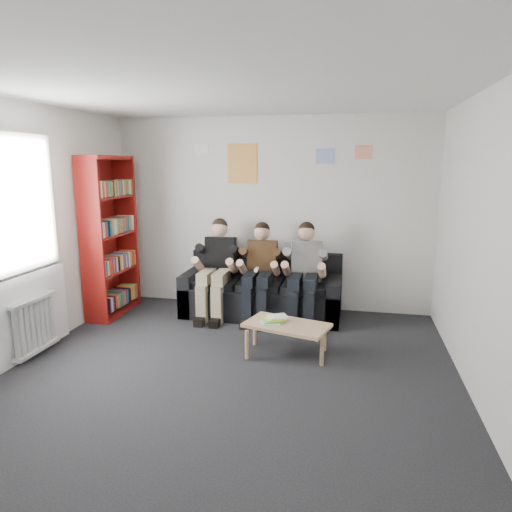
# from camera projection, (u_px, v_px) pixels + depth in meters

# --- Properties ---
(room_shell) EXTENTS (5.00, 5.00, 5.00)m
(room_shell) POSITION_uv_depth(u_px,v_px,m) (220.00, 244.00, 4.07)
(room_shell) COLOR black
(room_shell) RESTS_ON ground
(sofa) EXTENTS (2.13, 0.87, 0.82)m
(sofa) POSITION_uv_depth(u_px,v_px,m) (262.00, 293.00, 6.29)
(sofa) COLOR black
(sofa) RESTS_ON ground
(bookshelf) EXTENTS (0.32, 0.97, 2.16)m
(bookshelf) POSITION_uv_depth(u_px,v_px,m) (110.00, 237.00, 6.18)
(bookshelf) COLOR maroon
(bookshelf) RESTS_ON ground
(coffee_table) EXTENTS (0.88, 0.49, 0.35)m
(coffee_table) POSITION_uv_depth(u_px,v_px,m) (287.00, 327.00, 4.93)
(coffee_table) COLOR tan
(coffee_table) RESTS_ON ground
(game_cases) EXTENTS (0.27, 0.25, 0.07)m
(game_cases) POSITION_uv_depth(u_px,v_px,m) (274.00, 320.00, 4.95)
(game_cases) COLOR white
(game_cases) RESTS_ON coffee_table
(person_left) EXTENTS (0.41, 0.88, 1.32)m
(person_left) POSITION_uv_depth(u_px,v_px,m) (216.00, 269.00, 6.15)
(person_left) COLOR black
(person_left) RESTS_ON sofa
(person_middle) EXTENTS (0.39, 0.84, 1.29)m
(person_middle) POSITION_uv_depth(u_px,v_px,m) (259.00, 272.00, 6.03)
(person_middle) COLOR #4A3218
(person_middle) RESTS_ON sofa
(person_right) EXTENTS (0.40, 0.86, 1.31)m
(person_right) POSITION_uv_depth(u_px,v_px,m) (304.00, 274.00, 5.91)
(person_right) COLOR white
(person_right) RESTS_ON sofa
(radiator) EXTENTS (0.10, 0.64, 0.60)m
(radiator) POSITION_uv_depth(u_px,v_px,m) (35.00, 325.00, 4.90)
(radiator) COLOR white
(radiator) RESTS_ON ground
(window) EXTENTS (0.05, 1.30, 2.36)m
(window) POSITION_uv_depth(u_px,v_px,m) (22.00, 263.00, 4.78)
(window) COLOR white
(window) RESTS_ON room_shell
(poster_large) EXTENTS (0.42, 0.01, 0.55)m
(poster_large) POSITION_uv_depth(u_px,v_px,m) (242.00, 164.00, 6.39)
(poster_large) COLOR #CECB48
(poster_large) RESTS_ON room_shell
(poster_blue) EXTENTS (0.25, 0.01, 0.20)m
(poster_blue) POSITION_uv_depth(u_px,v_px,m) (325.00, 156.00, 6.14)
(poster_blue) COLOR #406FDB
(poster_blue) RESTS_ON room_shell
(poster_pink) EXTENTS (0.22, 0.01, 0.18)m
(poster_pink) POSITION_uv_depth(u_px,v_px,m) (364.00, 152.00, 6.02)
(poster_pink) COLOR #D5428D
(poster_pink) RESTS_ON room_shell
(poster_sign) EXTENTS (0.20, 0.01, 0.14)m
(poster_sign) POSITION_uv_depth(u_px,v_px,m) (201.00, 149.00, 6.48)
(poster_sign) COLOR white
(poster_sign) RESTS_ON room_shell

